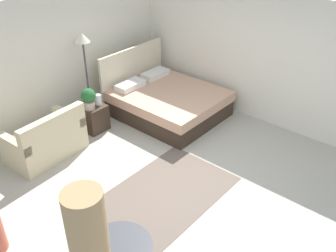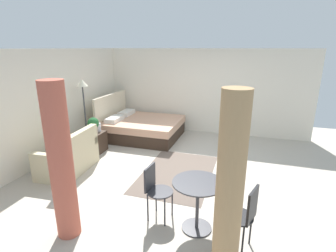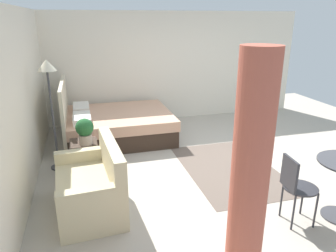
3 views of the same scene
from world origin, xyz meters
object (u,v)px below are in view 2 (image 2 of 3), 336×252
at_px(vase, 99,127).
at_px(balcony_table, 198,196).
at_px(cafe_chair_near_couch, 245,213).
at_px(cafe_chair_near_window, 155,187).
at_px(nightstand, 96,142).
at_px(floor_lamp, 83,92).
at_px(bed, 141,127).
at_px(couch, 69,157).
at_px(potted_plant, 93,125).

distance_m(vase, balcony_table, 3.74).
bearing_deg(cafe_chair_near_couch, vase, 55.90).
height_order(vase, cafe_chair_near_window, cafe_chair_near_window).
height_order(nightstand, vase, vase).
distance_m(floor_lamp, cafe_chair_near_window, 3.75).
distance_m(bed, nightstand, 1.53).
distance_m(vase, cafe_chair_near_window, 3.18).
height_order(couch, cafe_chair_near_window, couch).
height_order(bed, couch, bed).
bearing_deg(balcony_table, potted_plant, 55.84).
relative_size(vase, cafe_chair_near_couch, 0.23).
relative_size(bed, nightstand, 4.13).
distance_m(potted_plant, cafe_chair_near_couch, 4.27).
xyz_separation_m(couch, vase, (1.23, 0.03, 0.31)).
relative_size(vase, balcony_table, 0.28).
height_order(bed, balcony_table, bed).
bearing_deg(balcony_table, bed, 34.05).
bearing_deg(couch, balcony_table, -108.96).
height_order(couch, cafe_chair_near_couch, cafe_chair_near_couch).
relative_size(nightstand, cafe_chair_near_couch, 0.56).
xyz_separation_m(floor_lamp, balcony_table, (-2.39, -3.46, -0.93)).
relative_size(nightstand, balcony_table, 0.67).
bearing_deg(vase, couch, -178.51).
distance_m(bed, couch, 2.56).
bearing_deg(floor_lamp, cafe_chair_near_window, -129.68).
height_order(balcony_table, cafe_chair_near_couch, cafe_chair_near_couch).
bearing_deg(vase, floor_lamp, 72.94).
xyz_separation_m(bed, cafe_chair_near_couch, (-3.72, -3.02, 0.24)).
xyz_separation_m(potted_plant, cafe_chair_near_couch, (-2.24, -3.63, -0.20)).
bearing_deg(nightstand, cafe_chair_near_couch, -122.51).
bearing_deg(floor_lamp, bed, -43.95).
relative_size(bed, cafe_chair_near_couch, 2.33).
bearing_deg(balcony_table, cafe_chair_near_window, 83.63).
bearing_deg(vase, nightstand, 162.34).
bearing_deg(balcony_table, floor_lamp, 55.33).
bearing_deg(bed, cafe_chair_near_window, -153.56).
distance_m(cafe_chair_near_window, cafe_chair_near_couch, 1.34).
bearing_deg(potted_plant, nightstand, 21.77).
relative_size(floor_lamp, balcony_table, 2.35).
relative_size(floor_lamp, cafe_chair_near_window, 2.08).
height_order(balcony_table, cafe_chair_near_window, cafe_chair_near_window).
height_order(potted_plant, cafe_chair_near_window, potted_plant).
bearing_deg(potted_plant, couch, -178.28).
bearing_deg(potted_plant, bed, -22.41).
bearing_deg(cafe_chair_near_window, vase, 46.94).
height_order(potted_plant, vase, potted_plant).
bearing_deg(nightstand, balcony_table, -125.09).
bearing_deg(bed, nightstand, 154.78).
height_order(couch, floor_lamp, floor_lamp).
bearing_deg(floor_lamp, balcony_table, -124.67).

